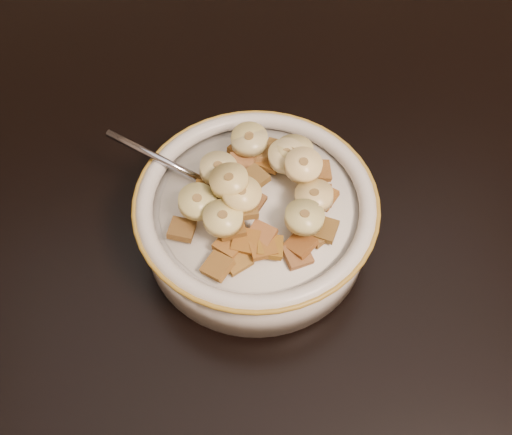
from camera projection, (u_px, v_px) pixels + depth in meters
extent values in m
cube|color=#422816|center=(312.00, 368.00, 1.27)|extent=(4.00, 4.50, 0.10)
cube|color=black|center=(371.00, 125.00, 0.62)|extent=(1.43, 0.95, 0.04)
cylinder|color=silver|center=(256.00, 222.00, 0.50)|extent=(0.19, 0.19, 0.05)
cylinder|color=silver|center=(256.00, 206.00, 0.48)|extent=(0.16, 0.16, 0.00)
ellipsoid|color=#A4AABD|center=(223.00, 190.00, 0.48)|extent=(0.06, 0.06, 0.01)
cube|color=#9A5F1B|center=(230.00, 245.00, 0.44)|extent=(0.03, 0.03, 0.01)
cube|color=olive|center=(263.00, 153.00, 0.49)|extent=(0.02, 0.02, 0.01)
cube|color=brown|center=(223.00, 180.00, 0.47)|extent=(0.03, 0.03, 0.01)
cube|color=#9B5C32|center=(241.00, 164.00, 0.48)|extent=(0.02, 0.02, 0.01)
cube|color=#9B6131|center=(238.00, 207.00, 0.45)|extent=(0.02, 0.02, 0.01)
cube|color=brown|center=(263.00, 246.00, 0.44)|extent=(0.02, 0.02, 0.01)
cube|color=brown|center=(217.00, 266.00, 0.43)|extent=(0.03, 0.03, 0.01)
cube|color=olive|center=(236.00, 259.00, 0.44)|extent=(0.03, 0.03, 0.01)
cube|color=#9B5720|center=(243.00, 149.00, 0.50)|extent=(0.03, 0.03, 0.01)
cube|color=brown|center=(244.00, 208.00, 0.45)|extent=(0.02, 0.02, 0.01)
cube|color=brown|center=(246.00, 241.00, 0.44)|extent=(0.03, 0.03, 0.01)
cube|color=brown|center=(254.00, 178.00, 0.46)|extent=(0.03, 0.03, 0.01)
cube|color=#8F5E19|center=(270.00, 246.00, 0.44)|extent=(0.02, 0.02, 0.01)
cube|color=brown|center=(270.00, 161.00, 0.49)|extent=(0.03, 0.03, 0.01)
cube|color=brown|center=(250.00, 201.00, 0.45)|extent=(0.03, 0.03, 0.01)
cube|color=brown|center=(301.00, 244.00, 0.45)|extent=(0.03, 0.03, 0.01)
cube|color=brown|center=(276.00, 150.00, 0.50)|extent=(0.03, 0.03, 0.01)
cube|color=olive|center=(215.00, 178.00, 0.48)|extent=(0.03, 0.03, 0.01)
cube|color=brown|center=(319.00, 171.00, 0.49)|extent=(0.02, 0.02, 0.01)
cube|color=#975B2F|center=(297.00, 255.00, 0.44)|extent=(0.02, 0.02, 0.01)
cube|color=olive|center=(246.00, 155.00, 0.49)|extent=(0.03, 0.03, 0.01)
cube|color=brown|center=(320.00, 195.00, 0.47)|extent=(0.02, 0.02, 0.01)
cube|color=brown|center=(182.00, 229.00, 0.45)|extent=(0.03, 0.03, 0.01)
cube|color=brown|center=(261.00, 235.00, 0.44)|extent=(0.03, 0.03, 0.01)
cube|color=olive|center=(231.00, 179.00, 0.47)|extent=(0.02, 0.02, 0.01)
cube|color=olive|center=(323.00, 197.00, 0.47)|extent=(0.03, 0.03, 0.01)
cube|color=brown|center=(324.00, 229.00, 0.45)|extent=(0.03, 0.03, 0.01)
cube|color=brown|center=(287.00, 154.00, 0.50)|extent=(0.03, 0.02, 0.01)
cube|color=brown|center=(207.00, 192.00, 0.47)|extent=(0.02, 0.03, 0.01)
cube|color=brown|center=(232.00, 227.00, 0.45)|extent=(0.02, 0.02, 0.01)
cube|color=olive|center=(318.00, 233.00, 0.46)|extent=(0.03, 0.03, 0.01)
cylinder|color=#FDE0A1|center=(286.00, 156.00, 0.48)|extent=(0.03, 0.03, 0.02)
cylinder|color=#CFC276|center=(198.00, 202.00, 0.45)|extent=(0.04, 0.04, 0.01)
cylinder|color=#D0BE84|center=(249.00, 141.00, 0.48)|extent=(0.03, 0.03, 0.01)
cylinder|color=#F9E385|center=(242.00, 194.00, 0.44)|extent=(0.04, 0.04, 0.02)
cylinder|color=beige|center=(295.00, 150.00, 0.48)|extent=(0.04, 0.04, 0.01)
cylinder|color=tan|center=(229.00, 181.00, 0.45)|extent=(0.04, 0.04, 0.01)
cylinder|color=#F8EE9F|center=(218.00, 169.00, 0.47)|extent=(0.04, 0.04, 0.01)
cylinder|color=#D1C573|center=(304.00, 217.00, 0.44)|extent=(0.04, 0.04, 0.01)
cylinder|color=#C7BD6E|center=(249.00, 139.00, 0.49)|extent=(0.04, 0.04, 0.01)
cylinder|color=#D7BE76|center=(314.00, 196.00, 0.46)|extent=(0.04, 0.04, 0.01)
cylinder|color=#FFE296|center=(223.00, 218.00, 0.44)|extent=(0.04, 0.04, 0.01)
cylinder|color=#FFDF9C|center=(303.00, 165.00, 0.47)|extent=(0.04, 0.04, 0.02)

